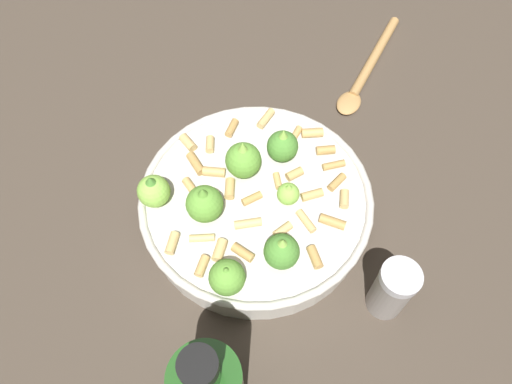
{
  "coord_description": "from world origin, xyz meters",
  "views": [
    {
      "loc": [
        0.25,
        0.2,
        0.57
      ],
      "look_at": [
        0.0,
        0.0,
        0.06
      ],
      "focal_mm": 33.37,
      "sensor_mm": 36.0,
      "label": 1
    }
  ],
  "objects": [
    {
      "name": "wooden_spoon",
      "position": [
        -0.33,
        -0.02,
        0.01
      ],
      "size": [
        0.25,
        0.07,
        0.02
      ],
      "color": "#B2844C",
      "rests_on": "ground"
    },
    {
      "name": "ground_plane",
      "position": [
        0.0,
        0.0,
        0.0
      ],
      "size": [
        2.4,
        2.4,
        0.0
      ],
      "primitive_type": "plane",
      "color": "#42382D"
    },
    {
      "name": "cooking_pan",
      "position": [
        0.0,
        -0.0,
        0.03
      ],
      "size": [
        0.3,
        0.3,
        0.11
      ],
      "color": "beige",
      "rests_on": "ground"
    },
    {
      "name": "pepper_shaker",
      "position": [
        -0.0,
        0.2,
        0.05
      ],
      "size": [
        0.05,
        0.05,
        0.09
      ],
      "color": "gray",
      "rests_on": "ground"
    }
  ]
}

